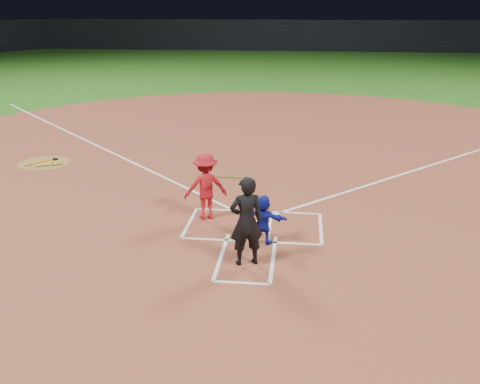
# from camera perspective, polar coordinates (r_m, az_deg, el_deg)

# --- Properties ---
(ground) EXTENTS (120.00, 120.00, 0.00)m
(ground) POSITION_cam_1_polar(r_m,az_deg,el_deg) (12.91, 1.53, -3.63)
(ground) COLOR #215916
(ground) RESTS_ON ground
(home_plate_dirt) EXTENTS (28.00, 28.00, 0.01)m
(home_plate_dirt) POSITION_cam_1_polar(r_m,az_deg,el_deg) (18.55, 3.19, 3.72)
(home_plate_dirt) COLOR brown
(home_plate_dirt) RESTS_ON ground
(stadium_wall_far) EXTENTS (80.00, 1.20, 3.20)m
(stadium_wall_far) POSITION_cam_1_polar(r_m,az_deg,el_deg) (59.92, 5.83, 16.30)
(stadium_wall_far) COLOR black
(stadium_wall_far) RESTS_ON ground
(home_plate) EXTENTS (0.60, 0.60, 0.02)m
(home_plate) POSITION_cam_1_polar(r_m,az_deg,el_deg) (12.90, 1.53, -3.55)
(home_plate) COLOR white
(home_plate) RESTS_ON home_plate_dirt
(on_deck_circle) EXTENTS (1.70, 1.70, 0.01)m
(on_deck_circle) POSITION_cam_1_polar(r_m,az_deg,el_deg) (18.97, -20.16, 2.91)
(on_deck_circle) COLOR brown
(on_deck_circle) RESTS_ON home_plate_dirt
(on_deck_logo) EXTENTS (0.80, 0.80, 0.00)m
(on_deck_logo) POSITION_cam_1_polar(r_m,az_deg,el_deg) (18.97, -20.16, 2.93)
(on_deck_logo) COLOR #BF9216
(on_deck_logo) RESTS_ON on_deck_circle
(on_deck_bat_a) EXTENTS (0.45, 0.77, 0.06)m
(on_deck_bat_a) POSITION_cam_1_polar(r_m,az_deg,el_deg) (19.11, -19.44, 3.23)
(on_deck_bat_a) COLOR #A2653B
(on_deck_bat_a) RESTS_ON on_deck_circle
(on_deck_bat_b) EXTENTS (0.53, 0.72, 0.06)m
(on_deck_bat_b) POSITION_cam_1_polar(r_m,az_deg,el_deg) (18.97, -20.84, 2.94)
(on_deck_bat_b) COLOR #9E653A
(on_deck_bat_b) RESTS_ON on_deck_circle
(on_deck_bat_c) EXTENTS (0.77, 0.45, 0.06)m
(on_deck_bat_c) POSITION_cam_1_polar(r_m,az_deg,el_deg) (18.57, -19.74, 2.73)
(on_deck_bat_c) COLOR olive
(on_deck_bat_c) RESTS_ON on_deck_circle
(bat_weight_donut) EXTENTS (0.19, 0.19, 0.05)m
(bat_weight_donut) POSITION_cam_1_polar(r_m,az_deg,el_deg) (19.22, -19.12, 3.34)
(bat_weight_donut) COLOR black
(bat_weight_donut) RESTS_ON on_deck_circle
(catcher) EXTENTS (1.09, 0.59, 1.12)m
(catcher) POSITION_cam_1_polar(r_m,az_deg,el_deg) (11.80, 2.48, -2.96)
(catcher) COLOR #131A9C
(catcher) RESTS_ON home_plate_dirt
(umpire) EXTENTS (0.80, 0.66, 1.88)m
(umpire) POSITION_cam_1_polar(r_m,az_deg,el_deg) (10.73, 0.67, -3.14)
(umpire) COLOR black
(umpire) RESTS_ON home_plate_dirt
(chalk_markings) EXTENTS (28.35, 17.32, 0.01)m
(chalk_markings) POSITION_cam_1_polar(r_m,az_deg,el_deg) (17.87, 3.05, 3.12)
(chalk_markings) COLOR white
(chalk_markings) RESTS_ON home_plate_dirt
(batter_at_plate) EXTENTS (1.47, 0.98, 1.65)m
(batter_at_plate) POSITION_cam_1_polar(r_m,az_deg,el_deg) (13.09, -3.67, 0.60)
(batter_at_plate) COLOR #AA121B
(batter_at_plate) RESTS_ON home_plate_dirt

